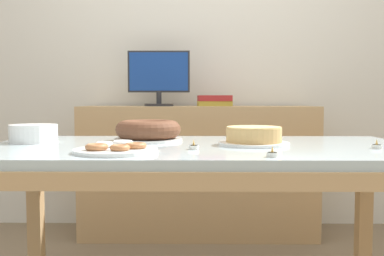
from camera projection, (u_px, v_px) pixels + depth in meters
wall_back at (198, 52)px, 3.21m from camera, size 8.00×0.10×2.60m
dining_table at (200, 165)px, 1.80m from camera, size 1.84×0.94×0.75m
sideboard at (198, 170)px, 2.97m from camera, size 1.59×0.44×0.89m
computer_monitor at (159, 78)px, 2.93m from camera, size 0.42×0.20×0.38m
book_stack at (215, 101)px, 2.94m from camera, size 0.24×0.18×0.07m
cake_chocolate_round at (254, 136)px, 1.81m from camera, size 0.30×0.30×0.08m
cake_golden_bundt at (148, 131)px, 1.98m from camera, size 0.32×0.32×0.10m
pastry_platter at (116, 149)px, 1.55m from camera, size 0.31×0.31×0.04m
plate_stack at (34, 133)px, 1.92m from camera, size 0.21×0.21×0.08m
tealight_near_cakes at (377, 146)px, 1.67m from camera, size 0.04×0.04×0.04m
tealight_centre at (194, 147)px, 1.64m from camera, size 0.04×0.04×0.04m
tealight_right_edge at (272, 154)px, 1.42m from camera, size 0.04×0.04×0.04m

